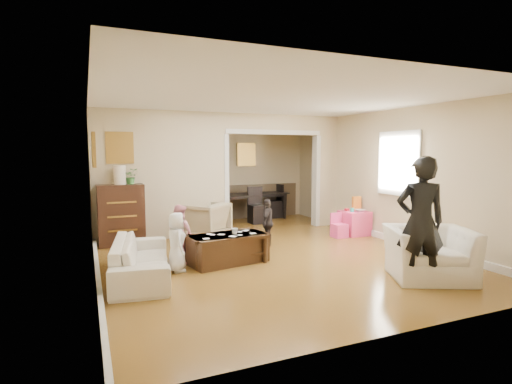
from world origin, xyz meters
name	(u,v)px	position (x,y,z in m)	size (l,w,h in m)	color
floor	(260,251)	(0.00, 0.00, 0.00)	(7.00, 7.00, 0.00)	#A5722A
partition_left	(163,175)	(-1.38, 1.80, 1.30)	(2.75, 0.18, 2.60)	beige
partition_right	(324,171)	(2.48, 1.80, 1.30)	(0.55, 0.18, 2.60)	beige
partition_header	(273,123)	(1.10, 1.80, 2.42)	(2.22, 0.18, 0.35)	beige
window_pane	(399,163)	(2.73, -0.40, 1.55)	(0.03, 0.95, 1.10)	white
framed_art_partition	(120,148)	(-2.20, 1.70, 1.85)	(0.45, 0.03, 0.55)	brown
framed_art_sofa_wall	(94,150)	(-2.71, -0.60, 1.80)	(0.03, 0.55, 0.40)	brown
framed_art_alcove	(246,155)	(1.10, 3.44, 1.70)	(0.45, 0.03, 0.55)	brown
sofa	(141,259)	(-2.15, -0.71, 0.28)	(1.89, 0.74, 0.55)	#EEE7CE
armchair_back	(205,221)	(-0.61, 1.42, 0.37)	(0.79, 0.82, 0.74)	tan
armchair_front	(429,253)	(1.58, -2.30, 0.35)	(1.09, 0.95, 0.71)	#EEE7CE
dresser	(121,215)	(-2.23, 1.55, 0.58)	(0.84, 0.47, 1.16)	#34190F
table_lamp	(120,175)	(-2.23, 1.55, 1.34)	(0.22, 0.22, 0.36)	#FFEDCF
potted_plant	(131,176)	(-2.03, 1.55, 1.31)	(0.27, 0.23, 0.30)	#356F31
coffee_table	(228,249)	(-0.77, -0.45, 0.23)	(1.22, 0.61, 0.46)	#3C2613
coffee_cup	(234,231)	(-0.67, -0.50, 0.51)	(0.11, 0.11, 0.10)	silver
play_table	(354,223)	(2.44, 0.55, 0.25)	(0.53, 0.53, 0.51)	#F5407E
cereal_box	(356,203)	(2.56, 0.65, 0.66)	(0.20, 0.07, 0.30)	yellow
cyan_cup	(352,210)	(2.34, 0.50, 0.55)	(0.08, 0.08, 0.08)	#25BDAF
toy_block	(347,210)	(2.32, 0.67, 0.53)	(0.08, 0.06, 0.05)	red
play_bowl	(360,211)	(2.49, 0.43, 0.54)	(0.21, 0.21, 0.05)	silver
dining_table	(248,206)	(1.08, 3.28, 0.35)	(1.97, 1.10, 0.69)	black
adult_person	(420,222)	(1.17, -2.52, 0.86)	(0.63, 0.41, 1.72)	black
child_kneel_a	(176,242)	(-1.62, -0.60, 0.44)	(0.43, 0.28, 0.88)	white
child_kneel_b	(180,234)	(-1.47, -0.15, 0.47)	(0.46, 0.36, 0.94)	pink
child_toddler	(268,223)	(0.28, 0.30, 0.45)	(0.53, 0.22, 0.91)	black
craft_papers	(229,234)	(-0.75, -0.46, 0.46)	(0.91, 0.49, 0.00)	white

